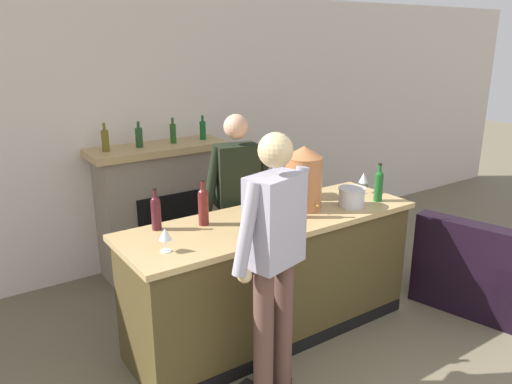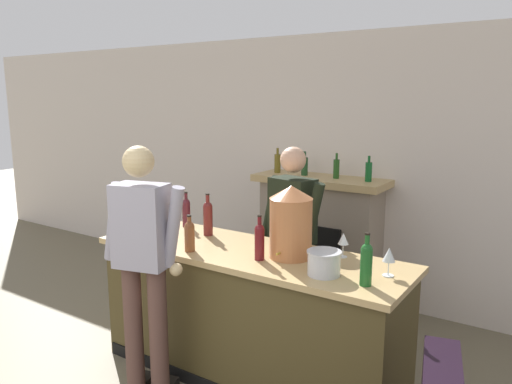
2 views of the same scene
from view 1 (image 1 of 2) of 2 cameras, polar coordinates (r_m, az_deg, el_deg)
The scene contains 17 objects.
wall_back_panel at distance 5.25m, azimuth -12.05°, elevation 6.46°, with size 12.00×0.07×2.75m.
bar_counter at distance 4.03m, azimuth 1.90°, elevation -9.58°, with size 2.39×0.77×1.00m.
fireplace_stone at distance 5.18m, azimuth -10.83°, elevation -1.70°, with size 1.37×0.52×1.58m.
armchair_black at distance 5.00m, azimuth 23.71°, elevation -8.64°, with size 1.05×1.09×0.84m.
potted_plant_corner at distance 6.45m, azimuth 11.79°, elevation -1.73°, with size 0.39×0.42×0.67m.
person_customer at distance 3.13m, azimuth 2.03°, elevation -7.72°, with size 0.64×0.37×1.80m.
person_bartender at distance 4.32m, azimuth -2.17°, elevation -1.27°, with size 0.65×0.36×1.72m.
copper_dispenser at distance 3.98m, azimuth 5.45°, elevation 1.68°, with size 0.30×0.34×0.51m.
ice_bucket_steel at distance 4.13m, azimuth 10.87°, elevation -0.57°, with size 0.22×0.22×0.16m.
wine_bottle_merlot_tall at distance 3.65m, azimuth -6.05°, elevation -1.46°, with size 0.08×0.08×0.35m.
wine_bottle_burgundy_dark at distance 3.80m, azimuth 5.26°, elevation -0.91°, with size 0.07×0.07×0.32m.
wine_bottle_chardonnay_pale at distance 4.30m, azimuth 13.85°, elevation 0.85°, with size 0.07×0.07×0.33m.
wine_bottle_port_short at distance 3.62m, azimuth -11.36°, elevation -2.18°, with size 0.07×0.07×0.31m.
wine_bottle_cabernet_heavy at distance 3.41m, azimuth -0.37°, elevation -3.28°, with size 0.08×0.08×0.27m.
wine_glass_mid_counter at distance 4.49m, azimuth 12.18°, elevation 1.51°, with size 0.08×0.08×0.19m.
wine_glass_near_bucket at distance 3.25m, azimuth -10.35°, elevation -4.85°, with size 0.08×0.08×0.16m.
wine_glass_by_dispenser at distance 4.36m, azimuth 6.81°, elevation 1.24°, with size 0.08×0.08×0.18m.
Camera 1 is at (-1.95, -0.42, 2.32)m, focal length 35.00 mm.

